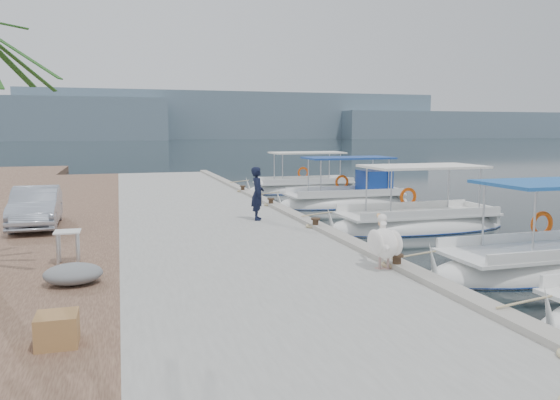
{
  "coord_description": "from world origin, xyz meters",
  "views": [
    {
      "loc": [
        -5.93,
        -13.64,
        3.43
      ],
      "look_at": [
        -1.0,
        3.05,
        1.2
      ],
      "focal_mm": 35.0,
      "sensor_mm": 36.0,
      "label": 1
    }
  ],
  "objects_px": {
    "fishing_caique_d": "(347,202)",
    "pelican": "(384,242)",
    "fishing_caique_e": "(304,190)",
    "parked_car": "(36,207)",
    "fishing_caique_c": "(417,226)",
    "fisherman": "(258,194)"
  },
  "relations": [
    {
      "from": "fishing_caique_d",
      "to": "pelican",
      "type": "xyz_separation_m",
      "value": [
        -4.54,
        -12.48,
        0.88
      ]
    },
    {
      "from": "fishing_caique_e",
      "to": "parked_car",
      "type": "distance_m",
      "value": 16.4
    },
    {
      "from": "fishing_caique_c",
      "to": "fishing_caique_d",
      "type": "distance_m",
      "value": 6.13
    },
    {
      "from": "fishing_caique_c",
      "to": "pelican",
      "type": "relative_size",
      "value": 4.63
    },
    {
      "from": "fishing_caique_e",
      "to": "fisherman",
      "type": "bearing_deg",
      "value": -115.9
    },
    {
      "from": "pelican",
      "to": "fisherman",
      "type": "xyz_separation_m",
      "value": [
        -1.03,
        6.94,
        0.29
      ]
    },
    {
      "from": "pelican",
      "to": "fishing_caique_d",
      "type": "bearing_deg",
      "value": 70.0
    },
    {
      "from": "fishing_caique_d",
      "to": "pelican",
      "type": "distance_m",
      "value": 13.31
    },
    {
      "from": "fishing_caique_d",
      "to": "fishing_caique_e",
      "type": "xyz_separation_m",
      "value": [
        -0.03,
        5.86,
        -0.07
      ]
    },
    {
      "from": "fishing_caique_e",
      "to": "fishing_caique_d",
      "type": "bearing_deg",
      "value": -89.67
    },
    {
      "from": "fishing_caique_c",
      "to": "parked_car",
      "type": "height_order",
      "value": "fishing_caique_c"
    },
    {
      "from": "fishing_caique_e",
      "to": "fisherman",
      "type": "distance_m",
      "value": 12.73
    },
    {
      "from": "fishing_caique_c",
      "to": "fishing_caique_e",
      "type": "bearing_deg",
      "value": 90.13
    },
    {
      "from": "parked_car",
      "to": "pelican",
      "type": "bearing_deg",
      "value": -45.97
    },
    {
      "from": "pelican",
      "to": "parked_car",
      "type": "xyz_separation_m",
      "value": [
        -7.82,
        7.57,
        0.03
      ]
    },
    {
      "from": "fishing_caique_d",
      "to": "parked_car",
      "type": "xyz_separation_m",
      "value": [
        -12.36,
        -4.91,
        0.92
      ]
    },
    {
      "from": "fishing_caique_d",
      "to": "parked_car",
      "type": "bearing_deg",
      "value": -158.33
    },
    {
      "from": "fisherman",
      "to": "parked_car",
      "type": "relative_size",
      "value": 0.47
    },
    {
      "from": "fishing_caique_c",
      "to": "fisherman",
      "type": "relative_size",
      "value": 3.85
    },
    {
      "from": "fishing_caique_e",
      "to": "parked_car",
      "type": "bearing_deg",
      "value": -138.86
    },
    {
      "from": "fishing_caique_c",
      "to": "pelican",
      "type": "height_order",
      "value": "fishing_caique_c"
    },
    {
      "from": "fishing_caique_c",
      "to": "fisherman",
      "type": "bearing_deg",
      "value": 173.85
    }
  ]
}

